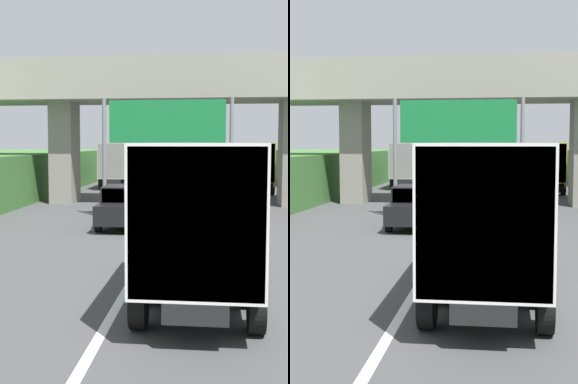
# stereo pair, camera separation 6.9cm
# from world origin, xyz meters

# --- Properties ---
(lane_centre_stripe) EXTENTS (0.20, 92.95, 0.01)m
(lane_centre_stripe) POSITION_xyz_m (0.00, 26.48, 0.00)
(lane_centre_stripe) COLOR white
(lane_centre_stripe) RESTS_ON ground
(overpass_bridge) EXTENTS (40.00, 4.80, 7.94)m
(overpass_bridge) POSITION_xyz_m (0.00, 33.10, 6.01)
(overpass_bridge) COLOR gray
(overpass_bridge) RESTS_ON ground
(overhead_highway_sign) EXTENTS (5.88, 0.18, 5.44)m
(overhead_highway_sign) POSITION_xyz_m (0.00, 26.79, 4.03)
(overhead_highway_sign) COLOR slate
(overhead_highway_sign) RESTS_ON ground
(truck_white) EXTENTS (2.44, 7.30, 3.44)m
(truck_white) POSITION_xyz_m (-4.97, 44.29, 1.93)
(truck_white) COLOR black
(truck_white) RESTS_ON ground
(truck_orange) EXTENTS (2.44, 7.30, 3.44)m
(truck_orange) POSITION_xyz_m (1.71, 14.37, 1.93)
(truck_orange) COLOR black
(truck_orange) RESTS_ON ground
(truck_silver) EXTENTS (2.44, 7.30, 3.44)m
(truck_silver) POSITION_xyz_m (-1.87, 51.82, 1.93)
(truck_silver) COLOR black
(truck_silver) RESTS_ON ground
(truck_yellow) EXTENTS (2.44, 7.30, 3.44)m
(truck_yellow) POSITION_xyz_m (4.94, 41.53, 1.93)
(truck_yellow) COLOR black
(truck_yellow) RESTS_ON ground
(car_green) EXTENTS (1.86, 4.10, 1.72)m
(car_green) POSITION_xyz_m (-1.88, 42.46, 0.86)
(car_green) COLOR #236B38
(car_green) RESTS_ON ground
(car_black) EXTENTS (1.86, 4.10, 1.72)m
(car_black) POSITION_xyz_m (-1.52, 24.13, 0.86)
(car_black) COLOR black
(car_black) RESTS_ON ground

